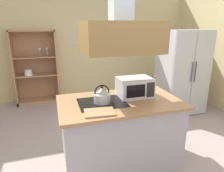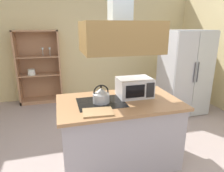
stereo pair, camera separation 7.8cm
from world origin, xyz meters
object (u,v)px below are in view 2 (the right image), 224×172
refrigerator (184,72)px  dish_cabinet (40,71)px  cutting_board (98,112)px  microwave (134,87)px  kettle (101,95)px

refrigerator → dish_cabinet: size_ratio=1.01×
cutting_board → microwave: (0.60, 0.41, 0.12)m
kettle → refrigerator: bearing=31.7°
kettle → microwave: microwave is taller
kettle → dish_cabinet: bearing=109.0°
refrigerator → microwave: bearing=-143.6°
refrigerator → cutting_board: (-2.20, -1.59, 0.03)m
refrigerator → kettle: (-2.09, -1.29, 0.12)m
refrigerator → cutting_board: 2.71m
refrigerator → kettle: bearing=-148.3°
dish_cabinet → microwave: dish_cabinet is taller
dish_cabinet → microwave: (1.44, -2.63, 0.26)m
dish_cabinet → microwave: size_ratio=3.79×
dish_cabinet → kettle: dish_cabinet is taller
dish_cabinet → microwave: bearing=-61.3°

